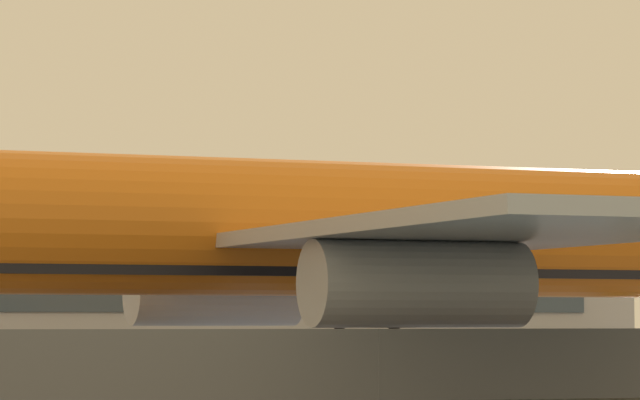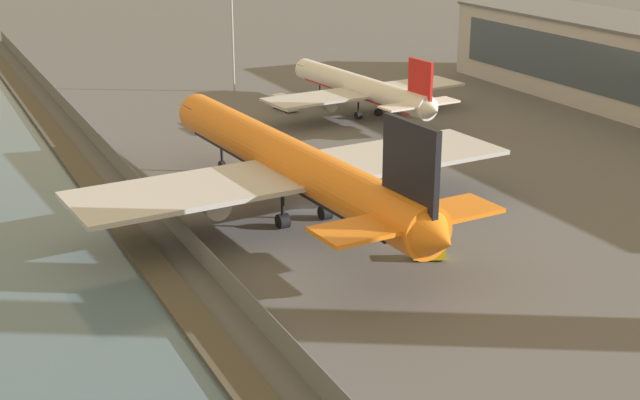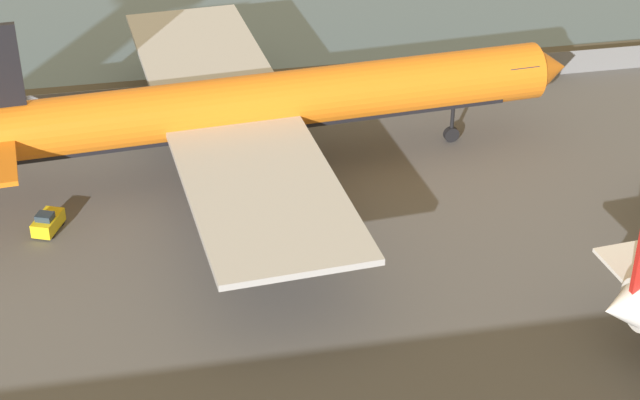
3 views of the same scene
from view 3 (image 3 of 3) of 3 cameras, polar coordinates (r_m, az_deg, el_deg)
The scene contains 5 objects.
ground_plane at distance 92.79m, azimuth -2.67°, elevation 1.08°, with size 500.00×500.00×0.00m, color #565659.
shoreline_seawall at distance 110.78m, azimuth -4.34°, elevation 6.38°, with size 320.00×3.00×0.50m.
perimeter_fence at distance 106.30m, azimuth -4.04°, elevation 5.89°, with size 280.00×0.10×2.52m.
cargo_jet_orange at distance 91.89m, azimuth -3.92°, elevation 4.95°, with size 58.13×50.51×15.71m.
baggage_tug at distance 87.99m, azimuth -14.31°, elevation -1.16°, with size 2.70×3.57×1.80m.
Camera 3 is at (11.46, 79.62, 46.25)m, focal length 60.00 mm.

